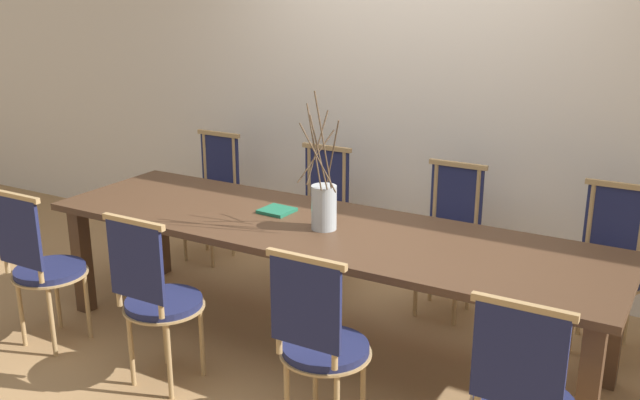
{
  "coord_description": "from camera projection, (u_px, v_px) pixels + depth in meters",
  "views": [
    {
      "loc": [
        1.85,
        -3.23,
        2.03
      ],
      "look_at": [
        0.0,
        0.0,
        0.88
      ],
      "focal_mm": 40.0,
      "sensor_mm": 36.0,
      "label": 1
    }
  ],
  "objects": [
    {
      "name": "ground_plane",
      "position": [
        320.0,
        343.0,
        4.16
      ],
      "size": [
        16.0,
        16.0,
        0.0
      ],
      "primitive_type": "plane",
      "color": "#A87F51"
    },
    {
      "name": "wall_rear",
      "position": [
        418.0,
        47.0,
        4.78
      ],
      "size": [
        12.0,
        0.06,
        3.2
      ],
      "color": "silver",
      "rests_on": "ground_plane"
    },
    {
      "name": "dining_table",
      "position": [
        320.0,
        239.0,
        3.97
      ],
      "size": [
        3.26,
        0.92,
        0.73
      ],
      "color": "#4C3321",
      "rests_on": "ground_plane"
    },
    {
      "name": "chair_near_leftend",
      "position": [
        41.0,
        263.0,
        3.99
      ],
      "size": [
        0.42,
        0.42,
        0.95
      ],
      "color": "#1E234C",
      "rests_on": "ground_plane"
    },
    {
      "name": "chair_near_left",
      "position": [
        156.0,
        295.0,
        3.59
      ],
      "size": [
        0.42,
        0.42,
        0.95
      ],
      "color": "#1E234C",
      "rests_on": "ground_plane"
    },
    {
      "name": "chair_near_center",
      "position": [
        320.0,
        340.0,
        3.14
      ],
      "size": [
        0.42,
        0.42,
        0.95
      ],
      "color": "#1E234C",
      "rests_on": "ground_plane"
    },
    {
      "name": "chair_near_right",
      "position": [
        522.0,
        396.0,
        2.71
      ],
      "size": [
        0.42,
        0.42,
        0.95
      ],
      "color": "#1E234C",
      "rests_on": "ground_plane"
    },
    {
      "name": "chair_far_leftend",
      "position": [
        211.0,
        192.0,
        5.33
      ],
      "size": [
        0.42,
        0.42,
        0.95
      ],
      "rotation": [
        0.0,
        0.0,
        3.14
      ],
      "color": "#1E234C",
      "rests_on": "ground_plane"
    },
    {
      "name": "chair_far_left",
      "position": [
        318.0,
        211.0,
        4.89
      ],
      "size": [
        0.42,
        0.42,
        0.95
      ],
      "rotation": [
        0.0,
        0.0,
        3.14
      ],
      "color": "#1E234C",
      "rests_on": "ground_plane"
    },
    {
      "name": "chair_far_center",
      "position": [
        448.0,
        234.0,
        4.44
      ],
      "size": [
        0.42,
        0.42,
        0.95
      ],
      "rotation": [
        0.0,
        0.0,
        3.14
      ],
      "color": "#1E234C",
      "rests_on": "ground_plane"
    },
    {
      "name": "chair_far_right",
      "position": [
        608.0,
        263.0,
        4.0
      ],
      "size": [
        0.42,
        0.42,
        0.95
      ],
      "rotation": [
        0.0,
        0.0,
        3.14
      ],
      "color": "#1E234C",
      "rests_on": "ground_plane"
    },
    {
      "name": "vase_centerpiece",
      "position": [
        324.0,
        205.0,
        3.86
      ],
      "size": [
        0.28,
        0.28,
        0.76
      ],
      "color": "#B2BCC1",
      "rests_on": "dining_table"
    },
    {
      "name": "book_stack",
      "position": [
        277.0,
        211.0,
        4.18
      ],
      "size": [
        0.19,
        0.18,
        0.02
      ],
      "color": "#1E6B4C",
      "rests_on": "dining_table"
    }
  ]
}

